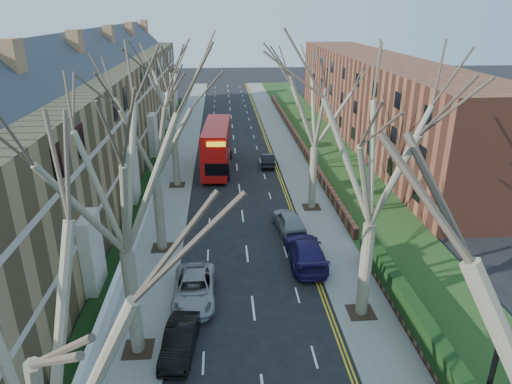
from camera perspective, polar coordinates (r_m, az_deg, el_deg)
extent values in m
cube|color=slate|center=(53.13, -9.15, 5.05)|extent=(3.00, 102.00, 0.12)
cube|color=slate|center=(53.45, 3.83, 5.39)|extent=(3.00, 102.00, 0.12)
cube|color=olive|center=(45.63, -20.15, 7.65)|extent=(9.00, 78.00, 10.00)
cube|color=#2E3139|center=(44.68, -21.18, 15.10)|extent=(4.67, 78.00, 4.67)
cube|color=beige|center=(45.00, -14.43, 6.13)|extent=(0.12, 78.00, 0.35)
cube|color=beige|center=(44.22, -14.85, 10.49)|extent=(0.12, 78.00, 0.35)
cube|color=brown|center=(58.80, 14.78, 11.19)|extent=(8.00, 54.00, 10.00)
cube|color=brown|center=(57.38, 4.98, 7.03)|extent=(0.35, 54.00, 0.90)
cube|color=black|center=(21.54, 23.53, -20.39)|extent=(0.70, 24.00, 1.20)
cube|color=white|center=(45.57, -11.98, 2.74)|extent=(0.30, 78.00, 1.00)
cube|color=#1F3E16|center=(54.24, 8.56, 5.53)|extent=(6.00, 102.00, 0.06)
cube|color=black|center=(12.61, 28.40, -15.23)|extent=(0.18, 0.50, 0.22)
cylinder|color=#6C644D|center=(22.07, -15.13, -13.29)|extent=(0.64, 0.64, 5.25)
cube|color=#2D2116|center=(23.64, -14.48, -18.49)|extent=(1.40, 1.40, 0.05)
cylinder|color=#6C644D|center=(30.72, -11.97, -2.69)|extent=(0.64, 0.64, 5.07)
cube|color=#2D2116|center=(31.84, -11.62, -6.83)|extent=(1.40, 1.40, 0.05)
cylinder|color=#6C644D|center=(41.85, -10.04, 4.24)|extent=(0.60, 0.60, 5.25)
cube|color=#2D2116|center=(42.70, -9.82, 0.90)|extent=(1.40, 1.40, 0.05)
cylinder|color=#6C644D|center=(24.39, 13.48, -9.46)|extent=(0.64, 0.64, 5.25)
cube|color=#2D2116|center=(25.82, 12.97, -14.43)|extent=(1.40, 1.40, 0.05)
cylinder|color=#6C644D|center=(36.68, 7.12, 1.73)|extent=(0.60, 0.60, 5.07)
cube|color=#2D2116|center=(37.62, 6.94, -1.88)|extent=(1.40, 1.40, 0.05)
cube|color=red|center=(46.55, -4.88, 4.59)|extent=(3.04, 10.78, 2.13)
cube|color=red|center=(45.99, -4.97, 7.01)|extent=(3.01, 10.25, 1.94)
cube|color=black|center=(46.43, -4.90, 5.10)|extent=(3.01, 9.93, 0.87)
cube|color=black|center=(45.97, -4.97, 7.12)|extent=(3.00, 9.72, 0.87)
imported|color=black|center=(22.91, -9.50, -17.86)|extent=(1.81, 4.08, 1.30)
imported|color=#96969B|center=(26.21, -7.72, -11.89)|extent=(2.33, 5.04, 1.40)
imported|color=#1F1751|center=(29.54, 6.23, -7.41)|extent=(2.24, 5.49, 1.59)
imported|color=gray|center=(33.63, 4.11, -3.60)|extent=(2.31, 4.61, 1.51)
imported|color=black|center=(47.56, 1.48, 4.06)|extent=(1.64, 3.96, 1.27)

